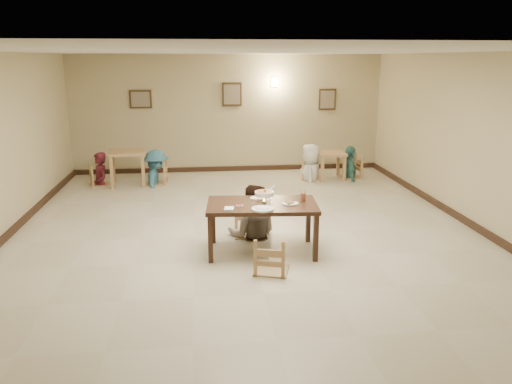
{
  "coord_description": "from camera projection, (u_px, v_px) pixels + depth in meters",
  "views": [
    {
      "loc": [
        -0.76,
        -7.96,
        2.9
      ],
      "look_at": [
        0.14,
        -0.15,
        0.78
      ],
      "focal_mm": 35.0,
      "sensor_mm": 36.0,
      "label": 1
    }
  ],
  "objects": [
    {
      "name": "baseboard_right",
      "position": [
        468.0,
        222.0,
        8.9
      ],
      "size": [
        0.06,
        10.0,
        0.12
      ],
      "primitive_type": "cube",
      "color": "black",
      "rests_on": "floor"
    },
    {
      "name": "curry_warmer",
      "position": [
        264.0,
        194.0,
        7.5
      ],
      "size": [
        0.32,
        0.28,
        0.26
      ],
      "color": "silver",
      "rests_on": "main_table"
    },
    {
      "name": "wall_right",
      "position": [
        479.0,
        143.0,
        8.52
      ],
      "size": [
        0.0,
        10.0,
        10.0
      ],
      "primitive_type": "plane",
      "rotation": [
        1.57,
        0.0,
        -1.57
      ],
      "color": "tan",
      "rests_on": "floor"
    },
    {
      "name": "bg_diner_c",
      "position": [
        311.0,
        144.0,
        12.09
      ],
      "size": [
        0.73,
        0.96,
        1.77
      ],
      "primitive_type": "imported",
      "rotation": [
        0.0,
        0.0,
        4.5
      ],
      "color": "silver",
      "rests_on": "floor"
    },
    {
      "name": "picture_c",
      "position": [
        327.0,
        99.0,
        13.04
      ],
      "size": [
        0.45,
        0.04,
        0.55
      ],
      "color": "#382615",
      "rests_on": "wall_back"
    },
    {
      "name": "bg_chair_rl",
      "position": [
        311.0,
        162.0,
        12.2
      ],
      "size": [
        0.42,
        0.42,
        0.9
      ],
      "rotation": [
        0.0,
        0.0,
        1.38
      ],
      "color": "tan",
      "rests_on": "floor"
    },
    {
      "name": "wall_back",
      "position": [
        228.0,
        114.0,
        12.88
      ],
      "size": [
        10.0,
        0.0,
        10.0
      ],
      "primitive_type": "plane",
      "rotation": [
        1.57,
        0.0,
        0.0
      ],
      "color": "tan",
      "rests_on": "floor"
    },
    {
      "name": "rice_plate_far",
      "position": [
        258.0,
        198.0,
        7.77
      ],
      "size": [
        0.27,
        0.27,
        0.06
      ],
      "color": "white",
      "rests_on": "main_table"
    },
    {
      "name": "floor",
      "position": [
        247.0,
        234.0,
        8.48
      ],
      "size": [
        10.0,
        10.0,
        0.0
      ],
      "primitive_type": "plane",
      "color": "#C0B89F",
      "rests_on": "ground"
    },
    {
      "name": "bg_chair_lr",
      "position": [
        156.0,
        163.0,
        11.73
      ],
      "size": [
        0.47,
        0.47,
        1.0
      ],
      "rotation": [
        0.0,
        0.0,
        -1.62
      ],
      "color": "tan",
      "rests_on": "floor"
    },
    {
      "name": "main_diner",
      "position": [
        253.0,
        185.0,
        8.19
      ],
      "size": [
        0.95,
        0.8,
        1.77
      ],
      "primitive_type": "imported",
      "rotation": [
        0.0,
        0.0,
        2.98
      ],
      "color": "gray",
      "rests_on": "floor"
    },
    {
      "name": "bg_table_right",
      "position": [
        331.0,
        158.0,
        12.25
      ],
      "size": [
        0.67,
        0.67,
        0.67
      ],
      "rotation": [
        0.0,
        0.0,
        0.01
      ],
      "color": "tan",
      "rests_on": "floor"
    },
    {
      "name": "napkin_cutlery",
      "position": [
        229.0,
        209.0,
        7.2
      ],
      "size": [
        0.19,
        0.27,
        0.03
      ],
      "color": "white",
      "rests_on": "main_table"
    },
    {
      "name": "wall_sconce",
      "position": [
        275.0,
        82.0,
        12.77
      ],
      "size": [
        0.16,
        0.05,
        0.22
      ],
      "primitive_type": "cube",
      "color": "#FFD88C",
      "rests_on": "wall_back"
    },
    {
      "name": "chair_near",
      "position": [
        272.0,
        238.0,
        6.89
      ],
      "size": [
        0.46,
        0.46,
        0.99
      ],
      "rotation": [
        0.0,
        0.0,
        2.85
      ],
      "color": "tan",
      "rests_on": "floor"
    },
    {
      "name": "chili_dish",
      "position": [
        240.0,
        205.0,
        7.39
      ],
      "size": [
        0.11,
        0.11,
        0.02
      ],
      "color": "white",
      "rests_on": "main_table"
    },
    {
      "name": "picture_a",
      "position": [
        140.0,
        99.0,
        12.5
      ],
      "size": [
        0.55,
        0.04,
        0.45
      ],
      "color": "#382615",
      "rests_on": "wall_back"
    },
    {
      "name": "bg_chair_rr",
      "position": [
        350.0,
        156.0,
        12.34
      ],
      "size": [
        0.51,
        0.51,
        1.09
      ],
      "rotation": [
        0.0,
        0.0,
        -1.5
      ],
      "color": "tan",
      "rests_on": "floor"
    },
    {
      "name": "wall_front",
      "position": [
        319.0,
        277.0,
        3.29
      ],
      "size": [
        10.0,
        0.0,
        10.0
      ],
      "primitive_type": "plane",
      "rotation": [
        -1.57,
        0.0,
        0.0
      ],
      "color": "tan",
      "rests_on": "floor"
    },
    {
      "name": "bg_diner_b",
      "position": [
        155.0,
        150.0,
        11.64
      ],
      "size": [
        0.62,
        1.07,
        1.65
      ],
      "primitive_type": "imported",
      "rotation": [
        0.0,
        0.0,
        1.57
      ],
      "color": "teal",
      "rests_on": "floor"
    },
    {
      "name": "drink_glass",
      "position": [
        303.0,
        196.0,
        7.62
      ],
      "size": [
        0.08,
        0.08,
        0.17
      ],
      "color": "white",
      "rests_on": "main_table"
    },
    {
      "name": "chair_far",
      "position": [
        249.0,
        204.0,
        8.33
      ],
      "size": [
        0.51,
        0.51,
        1.09
      ],
      "rotation": [
        0.0,
        0.0,
        -0.02
      ],
      "color": "tan",
      "rests_on": "floor"
    },
    {
      "name": "fried_plate",
      "position": [
        290.0,
        203.0,
        7.47
      ],
      "size": [
        0.25,
        0.25,
        0.05
      ],
      "color": "white",
      "rests_on": "main_table"
    },
    {
      "name": "bg_table_left",
      "position": [
        127.0,
        157.0,
        11.62
      ],
      "size": [
        0.9,
        0.9,
        0.81
      ],
      "rotation": [
        0.0,
        0.0,
        0.11
      ],
      "color": "tan",
      "rests_on": "floor"
    },
    {
      "name": "main_table",
      "position": [
        262.0,
        209.0,
        7.54
      ],
      "size": [
        1.72,
        1.06,
        0.78
      ],
      "rotation": [
        0.0,
        0.0,
        -0.08
      ],
      "color": "#382116",
      "rests_on": "floor"
    },
    {
      "name": "bg_chair_ll",
      "position": [
        99.0,
        166.0,
        11.64
      ],
      "size": [
        0.43,
        0.43,
        0.91
      ],
      "rotation": [
        0.0,
        0.0,
        1.9
      ],
      "color": "tan",
      "rests_on": "floor"
    },
    {
      "name": "bg_diner_d",
      "position": [
        351.0,
        146.0,
        12.28
      ],
      "size": [
        0.46,
        0.97,
        1.61
      ],
      "primitive_type": "imported",
      "rotation": [
        0.0,
        0.0,
        1.49
      ],
      "color": "teal",
      "rests_on": "floor"
    },
    {
      "name": "picture_b",
      "position": [
        232.0,
        94.0,
        12.72
      ],
      "size": [
        0.5,
        0.04,
        0.6
      ],
      "color": "#382615",
      "rests_on": "wall_back"
    },
    {
      "name": "bg_diner_a",
      "position": [
        98.0,
        152.0,
        11.56
      ],
      "size": [
        0.59,
        0.68,
        1.56
      ],
      "primitive_type": "imported",
      "rotation": [
        0.0,
        0.0,
        5.17
      ],
      "color": "#561924",
      "rests_on": "floor"
    },
    {
      "name": "ceiling",
      "position": [
        246.0,
        51.0,
        7.7
      ],
      "size": [
        10.0,
        10.0,
        0.0
      ],
      "primitive_type": "plane",
      "color": "silver",
      "rests_on": "wall_back"
    },
    {
      "name": "rice_plate_near",
      "position": [
        262.0,
        209.0,
        7.2
      ],
      "size": [
        0.32,
        0.32,
        0.07
      ],
      "color": "white",
      "rests_on": "main_table"
    },
    {
      "name": "baseboard_left",
      "position": [
        2.0,
        240.0,
        8.03
      ],
      "size": [
        0.06,
        10.0,
        0.12
      ],
      "primitive_type": "cube",
      "color": "black",
      "rests_on": "floor"
    },
    {
      "name": "baseboard_back",
      "position": [
        229.0,
        169.0,
        13.23
      ],
      "size": [
        8.0,
        0.06,
        0.12
      ],
      "primitive_type": "cube",
      "color": "black",
      "rests_on": "floor"
    }
  ]
}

